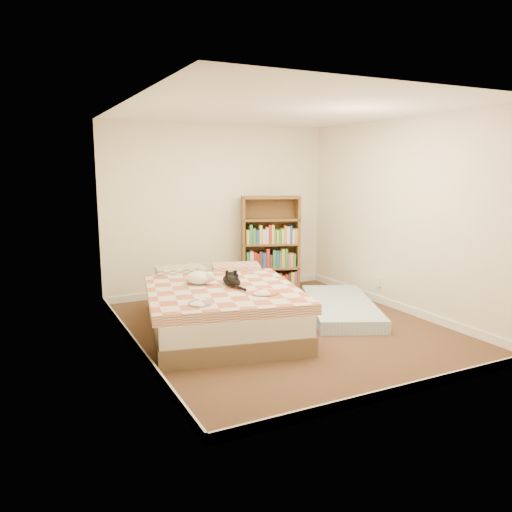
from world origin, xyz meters
name	(u,v)px	position (x,y,z in m)	size (l,w,h in m)	color
room	(285,228)	(0.00, 0.00, 1.20)	(3.51, 4.01, 2.51)	#462C1E
bed	(219,306)	(-0.70, 0.33, 0.27)	(2.01, 2.53, 0.60)	brown
bookshelf	(270,256)	(0.70, 1.69, 0.54)	(0.97, 0.58, 1.45)	brown
floor_mattress	(341,307)	(0.96, 0.20, 0.08)	(0.80, 1.78, 0.16)	#7EA9D3
black_cat	(231,280)	(-0.60, 0.20, 0.60)	(0.29, 0.61, 0.14)	black
white_dog	(200,278)	(-0.90, 0.41, 0.62)	(0.32, 0.32, 0.15)	white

